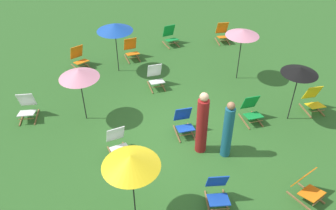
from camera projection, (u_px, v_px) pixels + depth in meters
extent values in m
plane|color=#2D6026|center=(183.00, 143.00, 9.84)|extent=(40.00, 40.00, 0.00)
cube|color=olive|center=(22.00, 118.00, 10.71)|extent=(0.22, 0.75, 0.04)
cube|color=olive|center=(37.00, 117.00, 10.76)|extent=(0.22, 0.75, 0.04)
cube|color=white|center=(27.00, 113.00, 10.50)|extent=(0.57, 0.53, 0.13)
cube|color=white|center=(26.00, 100.00, 10.58)|extent=(0.52, 0.35, 0.57)
cylinder|color=olive|center=(26.00, 119.00, 10.39)|extent=(0.43, 0.13, 0.03)
cube|color=olive|center=(112.00, 156.00, 9.41)|extent=(0.09, 0.76, 0.04)
cube|color=olive|center=(127.00, 151.00, 9.56)|extent=(0.09, 0.76, 0.04)
cube|color=white|center=(120.00, 149.00, 9.26)|extent=(0.51, 0.46, 0.13)
cube|color=white|center=(115.00, 134.00, 9.31)|extent=(0.50, 0.28, 0.57)
cylinder|color=olive|center=(123.00, 156.00, 9.16)|extent=(0.44, 0.06, 0.03)
cube|color=olive|center=(150.00, 87.00, 12.08)|extent=(0.10, 0.76, 0.04)
cube|color=olive|center=(162.00, 85.00, 12.18)|extent=(0.10, 0.76, 0.04)
cube|color=white|center=(157.00, 82.00, 11.90)|extent=(0.51, 0.47, 0.13)
cube|color=white|center=(154.00, 70.00, 11.96)|extent=(0.50, 0.28, 0.57)
cylinder|color=olive|center=(158.00, 87.00, 11.79)|extent=(0.44, 0.06, 0.03)
cube|color=olive|center=(177.00, 134.00, 10.13)|extent=(0.13, 0.76, 0.04)
cube|color=olive|center=(191.00, 131.00, 10.21)|extent=(0.13, 0.76, 0.04)
cube|color=#1947B7|center=(185.00, 128.00, 9.94)|extent=(0.53, 0.49, 0.13)
cube|color=#1947B7|center=(183.00, 114.00, 10.01)|extent=(0.51, 0.31, 0.57)
cylinder|color=olive|center=(187.00, 135.00, 9.83)|extent=(0.44, 0.08, 0.03)
cube|color=olive|center=(127.00, 59.00, 13.67)|extent=(0.05, 0.76, 0.04)
cube|color=olive|center=(138.00, 57.00, 13.79)|extent=(0.05, 0.76, 0.04)
cube|color=orange|center=(133.00, 54.00, 13.50)|extent=(0.49, 0.44, 0.13)
cube|color=orange|center=(130.00, 44.00, 13.56)|extent=(0.48, 0.25, 0.57)
cylinder|color=olive|center=(134.00, 58.00, 13.39)|extent=(0.44, 0.03, 0.03)
cube|color=olive|center=(217.00, 42.00, 14.89)|extent=(0.19, 0.75, 0.04)
cube|color=olive|center=(227.00, 41.00, 14.95)|extent=(0.19, 0.75, 0.04)
cube|color=orange|center=(224.00, 37.00, 14.69)|extent=(0.56, 0.52, 0.13)
cube|color=orange|center=(222.00, 28.00, 14.76)|extent=(0.52, 0.34, 0.57)
cylinder|color=olive|center=(225.00, 41.00, 14.57)|extent=(0.44, 0.12, 0.03)
cube|color=olive|center=(305.00, 111.00, 11.01)|extent=(0.15, 0.76, 0.04)
cube|color=olive|center=(318.00, 109.00, 11.08)|extent=(0.15, 0.76, 0.04)
cube|color=yellow|center=(315.00, 105.00, 10.82)|extent=(0.54, 0.50, 0.13)
cube|color=yellow|center=(312.00, 93.00, 10.88)|extent=(0.51, 0.32, 0.57)
cylinder|color=olive|center=(318.00, 111.00, 10.70)|extent=(0.44, 0.10, 0.03)
cube|color=olive|center=(300.00, 202.00, 8.19)|extent=(0.23, 0.74, 0.04)
cube|color=olive|center=(311.00, 193.00, 8.39)|extent=(0.23, 0.74, 0.04)
cube|color=orange|center=(312.00, 193.00, 8.07)|extent=(0.58, 0.54, 0.13)
cube|color=orange|center=(304.00, 177.00, 8.10)|extent=(0.53, 0.36, 0.57)
cylinder|color=olive|center=(318.00, 201.00, 7.99)|extent=(0.43, 0.14, 0.03)
cube|color=olive|center=(76.00, 68.00, 13.11)|extent=(0.26, 0.74, 0.04)
cube|color=olive|center=(86.00, 65.00, 13.33)|extent=(0.26, 0.74, 0.04)
cube|color=orange|center=(81.00, 62.00, 13.00)|extent=(0.59, 0.55, 0.13)
cube|color=orange|center=(77.00, 52.00, 13.03)|extent=(0.53, 0.38, 0.57)
cylinder|color=olive|center=(84.00, 65.00, 12.92)|extent=(0.43, 0.15, 0.03)
cube|color=olive|center=(244.00, 121.00, 10.58)|extent=(0.11, 0.76, 0.04)
cube|color=olive|center=(257.00, 119.00, 10.68)|extent=(0.11, 0.76, 0.04)
cube|color=#148C38|center=(253.00, 116.00, 10.40)|extent=(0.52, 0.48, 0.13)
cube|color=#148C38|center=(250.00, 102.00, 10.47)|extent=(0.50, 0.29, 0.57)
cylinder|color=olive|center=(256.00, 122.00, 10.29)|extent=(0.44, 0.07, 0.03)
cube|color=olive|center=(207.00, 204.00, 8.14)|extent=(0.25, 0.74, 0.04)
cube|color=olive|center=(226.00, 203.00, 8.17)|extent=(0.25, 0.74, 0.04)
cube|color=#1947B7|center=(219.00, 200.00, 7.93)|extent=(0.58, 0.55, 0.13)
cube|color=#1947B7|center=(217.00, 181.00, 8.00)|extent=(0.53, 0.37, 0.57)
cylinder|color=olive|center=(220.00, 209.00, 7.81)|extent=(0.43, 0.15, 0.03)
cube|color=olive|center=(166.00, 45.00, 14.63)|extent=(0.08, 0.76, 0.04)
cube|color=olive|center=(175.00, 43.00, 14.78)|extent=(0.08, 0.76, 0.04)
cube|color=#148C38|center=(172.00, 40.00, 14.48)|extent=(0.50, 0.46, 0.13)
cube|color=#148C38|center=(169.00, 31.00, 14.53)|extent=(0.49, 0.27, 0.57)
cylinder|color=olive|center=(174.00, 43.00, 14.38)|extent=(0.44, 0.05, 0.03)
cylinder|color=black|center=(294.00, 95.00, 10.19)|extent=(0.03, 0.03, 1.80)
cone|color=black|center=(300.00, 70.00, 9.70)|extent=(1.04, 1.04, 0.20)
cylinder|color=black|center=(239.00, 55.00, 12.04)|extent=(0.03, 0.03, 1.86)
cone|color=pink|center=(243.00, 32.00, 11.53)|extent=(1.13, 1.13, 0.22)
cylinder|color=black|center=(133.00, 188.00, 7.37)|extent=(0.03, 0.03, 1.85)
cone|color=yellow|center=(131.00, 161.00, 6.88)|extent=(1.20, 1.20, 0.28)
cylinder|color=black|center=(83.00, 95.00, 10.22)|extent=(0.03, 0.03, 1.71)
cone|color=pink|center=(79.00, 74.00, 9.77)|extent=(1.15, 1.15, 0.27)
cylinder|color=black|center=(117.00, 48.00, 12.45)|extent=(0.03, 0.03, 1.85)
cone|color=#194CB2|center=(115.00, 27.00, 11.97)|extent=(1.26, 1.26, 0.27)
cylinder|color=#195972|center=(228.00, 132.00, 9.03)|extent=(0.37, 0.37, 1.54)
sphere|color=#936647|center=(231.00, 106.00, 8.51)|extent=(0.20, 0.20, 0.20)
cylinder|color=maroon|center=(202.00, 126.00, 9.14)|extent=(0.43, 0.43, 1.67)
sphere|color=tan|center=(204.00, 97.00, 8.57)|extent=(0.23, 0.23, 0.23)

